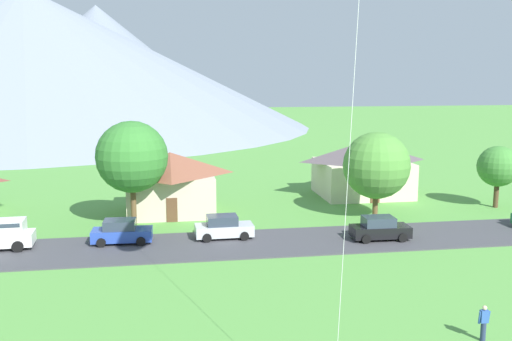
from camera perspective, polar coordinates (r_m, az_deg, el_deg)
The scene contains 13 objects.
road_strip at distance 41.30m, azimuth -1.73°, elevation -7.24°, with size 160.00×6.97×0.08m, color #424247.
mountain_east_ridge at distance 155.65m, azimuth -20.64°, elevation 8.90°, with size 83.38×83.38×24.09m, color gray.
mountain_central_ridge at distance 181.79m, azimuth -15.30°, elevation 10.41°, with size 79.85×79.85×32.02m, color slate.
mountain_far_east_ridge at distance 141.08m, azimuth -21.60°, elevation 10.24°, with size 125.97×125.97×30.91m, color gray.
house_leftmost at distance 58.22m, azimuth 10.44°, elevation 0.27°, with size 9.17×7.80×5.35m.
house_left_center at distance 50.66m, azimuth -8.39°, elevation -1.07°, with size 7.84×7.39×5.28m.
tree_left_of_center at distance 56.16m, azimuth 22.71°, elevation 0.37°, with size 3.66×3.66×5.60m.
tree_center at distance 49.01m, azimuth 11.77°, elevation 0.49°, with size 5.57×5.57×7.23m.
tree_right_of_center at distance 46.20m, azimuth -12.11°, elevation 1.31°, with size 5.63×5.63×8.35m.
parked_car_silver_west_end at distance 42.49m, azimuth -3.20°, elevation -5.61°, with size 4.24×2.15×1.68m.
parked_car_black_mid_east at distance 43.03m, azimuth 12.07°, elevation -5.62°, with size 4.25×2.18×1.68m.
parked_car_blue_east_end at distance 42.31m, azimuth -13.08°, elevation -5.91°, with size 4.27×2.21×1.68m.
watcher_person at distance 28.79m, azimuth 21.49°, elevation -13.74°, with size 0.56×0.24×1.68m.
Camera 1 is at (-5.16, -9.27, 11.89)m, focal length 40.67 mm.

